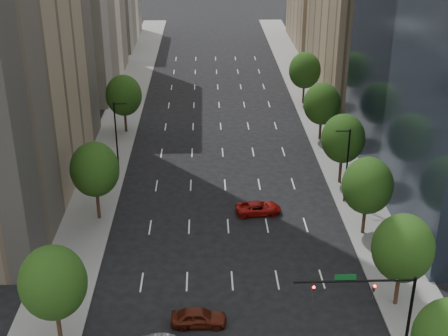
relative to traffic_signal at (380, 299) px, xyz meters
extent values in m
cube|color=slate|center=(-26.03, 30.00, -5.10)|extent=(6.00, 200.00, 0.15)
cube|color=slate|center=(4.97, 30.00, -5.10)|extent=(6.00, 200.00, 0.15)
cube|color=beige|center=(-35.53, 106.00, 3.83)|extent=(14.00, 26.00, 18.00)
cube|color=#8C7759|center=(14.47, 70.00, 9.83)|extent=(14.00, 30.00, 30.00)
cube|color=#8C7759|center=(14.47, 103.00, 2.83)|extent=(14.00, 26.00, 16.00)
cylinder|color=#382316|center=(3.47, 6.00, -3.17)|extent=(0.36, 0.36, 4.00)
ellipsoid|color=#10360E|center=(3.47, 6.00, 0.59)|extent=(5.20, 5.20, 5.98)
cylinder|color=#382316|center=(3.47, 18.00, -3.22)|extent=(0.36, 0.36, 3.90)
ellipsoid|color=#10360E|center=(3.47, 18.00, 0.44)|extent=(5.20, 5.20, 5.98)
cylinder|color=#382316|center=(3.47, 30.00, -3.12)|extent=(0.36, 0.36, 4.10)
ellipsoid|color=#10360E|center=(3.47, 30.00, 0.73)|extent=(5.20, 5.20, 5.98)
cylinder|color=#382316|center=(3.47, 44.00, -3.27)|extent=(0.36, 0.36, 3.80)
ellipsoid|color=#10360E|center=(3.47, 44.00, 0.30)|extent=(5.20, 5.20, 5.98)
cylinder|color=#382316|center=(3.47, 60.00, -3.17)|extent=(0.36, 0.36, 4.00)
ellipsoid|color=#10360E|center=(3.47, 60.00, 0.59)|extent=(5.20, 5.20, 5.98)
cylinder|color=#382316|center=(-24.53, 2.00, -3.17)|extent=(0.36, 0.36, 4.00)
ellipsoid|color=#10360E|center=(-24.53, 2.00, 0.59)|extent=(5.20, 5.20, 5.98)
cylinder|color=#382316|center=(-24.53, 22.00, -3.10)|extent=(0.36, 0.36, 4.15)
ellipsoid|color=#10360E|center=(-24.53, 22.00, 0.80)|extent=(5.20, 5.20, 5.98)
cylinder|color=#382316|center=(-24.53, 48.00, -3.20)|extent=(0.36, 0.36, 3.95)
ellipsoid|color=#10360E|center=(-24.53, 48.00, 0.52)|extent=(5.20, 5.20, 5.98)
cylinder|color=black|center=(2.97, 25.00, -0.67)|extent=(0.20, 0.20, 9.00)
cylinder|color=black|center=(2.17, 25.00, 3.63)|extent=(1.60, 0.14, 0.14)
cylinder|color=black|center=(-24.03, 35.00, -0.67)|extent=(0.20, 0.20, 9.00)
cylinder|color=black|center=(-23.23, 35.00, 3.63)|extent=(1.60, 0.14, 0.14)
cylinder|color=black|center=(2.47, 0.00, -1.67)|extent=(0.24, 0.24, 7.00)
cylinder|color=black|center=(-2.03, 0.00, 1.63)|extent=(9.00, 0.18, 0.18)
imported|color=black|center=(-0.53, 0.00, 1.08)|extent=(0.18, 0.22, 1.10)
imported|color=black|center=(-5.03, 0.00, 1.08)|extent=(0.18, 0.22, 1.10)
sphere|color=#FF0C07|center=(-0.53, -0.18, 1.28)|extent=(0.20, 0.20, 0.20)
sphere|color=#FF0C07|center=(-5.03, -0.18, 1.28)|extent=(0.20, 0.20, 0.20)
cube|color=#0C591E|center=(-2.73, 0.00, 1.98)|extent=(1.60, 0.06, 0.45)
imported|color=#4A180C|center=(-13.56, 3.80, -4.39)|extent=(4.62, 1.90, 1.57)
imported|color=maroon|center=(-7.07, 22.67, -4.47)|extent=(5.24, 2.84, 1.40)
camera|label=1|loc=(-12.77, -37.12, 27.99)|focal=49.35mm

